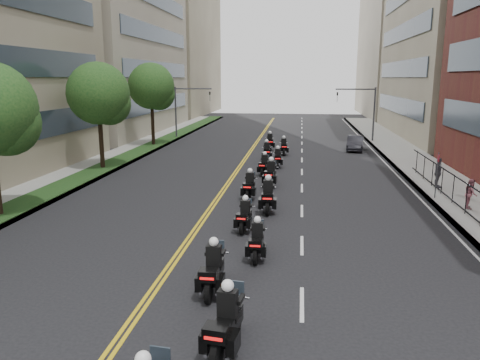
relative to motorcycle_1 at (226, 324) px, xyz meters
The scene contains 23 objects.
sidewalk_right 25.07m from the motorcycle_1, 64.85° to the left, with size 4.00×90.00×0.15m, color gray.
sidewalk_left 26.33m from the motorcycle_1, 120.48° to the left, with size 4.00×90.00×0.15m, color gray.
grass_strip 25.93m from the motorcycle_1, 118.95° to the left, with size 2.00×90.00×0.04m, color #153C17.
building_right_far 79.28m from the motorcycle_1, 75.09° to the left, with size 15.00×28.00×26.00m, color gray.
building_left_far 80.15m from the motorcycle_1, 107.15° to the left, with size 16.00×28.00×26.00m, color gray.
street_trees 20.94m from the motorcycle_1, 127.27° to the left, with size 4.40×38.40×7.98m.
traffic_signal_right 40.63m from the motorcycle_1, 78.34° to the left, with size 4.09×0.20×5.60m.
traffic_signal_left 41.26m from the motorcycle_1, 105.34° to the left, with size 4.09×0.20×5.60m.
motorcycle_1 is the anchor object (origin of this frame).
motorcycle_2 3.27m from the motorcycle_1, 106.12° to the left, with size 0.54×2.38×1.76m.
motorcycle_3 6.14m from the motorcycle_1, 88.29° to the left, with size 0.49×2.14×1.58m.
motorcycle_4 9.32m from the motorcycle_1, 93.99° to the left, with size 0.53×2.11×1.56m.
motorcycle_5 12.36m from the motorcycle_1, 89.33° to the left, with size 0.59×2.51×1.85m.
motorcycle_6 14.92m from the motorcycle_1, 94.04° to the left, with size 0.53×2.27×1.68m.
motorcycle_7 17.94m from the motorcycle_1, 90.23° to the left, with size 0.64×2.47×1.82m.
motorcycle_8 21.39m from the motorcycle_1, 91.98° to the left, with size 0.63×2.18×1.61m.
motorcycle_9 24.32m from the motorcycle_1, 89.91° to the left, with size 0.53×2.17×1.60m.
motorcycle_10 27.02m from the motorcycle_1, 92.09° to the left, with size 0.64×2.33×1.72m.
motorcycle_11 30.16m from the motorcycle_1, 89.49° to the left, with size 0.58×2.24×1.65m.
motorcycle_12 32.89m from the motorcycle_1, 91.93° to the left, with size 0.68×2.34×1.73m.
parked_sedan 34.19m from the motorcycle_1, 78.70° to the left, with size 1.42×4.08×1.35m, color black.
pedestrian_b 17.12m from the motorcycle_1, 53.40° to the left, with size 0.72×0.56×1.49m, color #995360.
pedestrian_c 20.75m from the motorcycle_1, 61.65° to the left, with size 1.05×0.44×1.79m, color #424149.
Camera 1 is at (3.01, -7.89, 6.57)m, focal length 35.00 mm.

